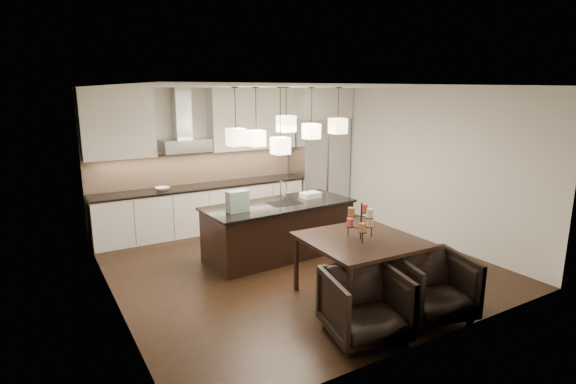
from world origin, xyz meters
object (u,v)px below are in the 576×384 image
refrigerator (319,166)px  island_body (279,230)px  armchair_right (433,286)px  armchair_left (365,305)px  dining_table (359,268)px

refrigerator → island_body: size_ratio=0.88×
refrigerator → armchair_right: (-1.54, -4.73, -0.68)m
refrigerator → armchair_right: bearing=-108.1°
refrigerator → island_body: 2.92m
island_body → refrigerator: bearing=38.7°
armchair_left → armchair_right: (1.04, -0.04, 0.00)m
armchair_left → armchair_right: 1.04m
refrigerator → armchair_left: bearing=-118.9°
armchair_right → dining_table: bearing=133.2°
dining_table → armchair_right: dining_table is taller
dining_table → armchair_left: bearing=-123.7°
armchair_left → armchair_right: armchair_right is taller
island_body → armchair_right: (0.57, -2.82, -0.03)m
island_body → armchair_left: island_body is taller
armchair_left → armchair_right: size_ratio=0.99×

